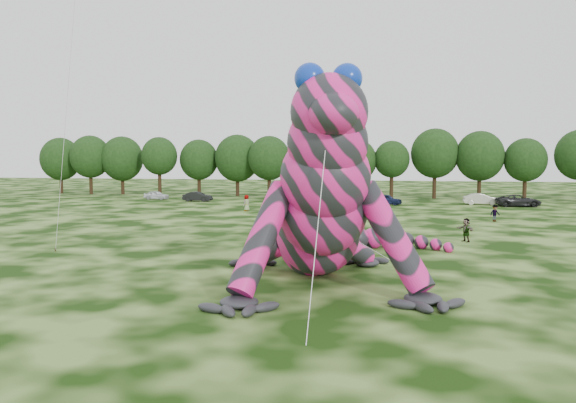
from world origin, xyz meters
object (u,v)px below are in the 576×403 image
(car_2, at_px, (288,197))
(spectator_4, at_px, (247,203))
(inflatable_gecko, at_px, (314,177))
(car_3, at_px, (353,198))
(tree_1, at_px, (90,165))
(spectator_1, at_px, (338,217))
(car_4, at_px, (386,199))
(car_0, at_px, (156,195))
(tree_4, at_px, (199,168))
(tree_9, at_px, (392,170))
(tree_12, at_px, (525,169))
(tree_0, at_px, (61,166))
(spectator_2, at_px, (495,213))
(spectator_5, at_px, (466,230))
(tree_5, at_px, (237,165))
(car_1, at_px, (198,197))
(tree_7, at_px, (317,167))
(tree_10, at_px, (435,164))
(tree_6, at_px, (269,167))
(car_6, at_px, (519,201))
(tree_11, at_px, (480,165))
(car_5, at_px, (481,199))
(tree_8, at_px, (356,169))
(tree_2, at_px, (122,165))

(car_2, xyz_separation_m, spectator_4, (-2.70, -12.36, 0.22))
(inflatable_gecko, distance_m, car_3, 46.98)
(tree_1, xyz_separation_m, spectator_1, (44.64, -35.57, -4.01))
(car_4, bearing_deg, car_0, 96.28)
(tree_4, distance_m, tree_9, 30.74)
(spectator_4, bearing_deg, spectator_1, 69.14)
(tree_12, xyz_separation_m, car_2, (-32.82, -10.39, -3.77))
(car_2, bearing_deg, car_3, -90.19)
(tree_0, distance_m, spectator_2, 72.26)
(tree_0, height_order, car_2, tree_0)
(spectator_2, xyz_separation_m, spectator_5, (-4.47, -13.94, 0.05))
(inflatable_gecko, xyz_separation_m, tree_4, (-26.56, 56.74, -0.75))
(tree_5, relative_size, car_1, 2.37)
(tree_7, bearing_deg, spectator_5, -68.20)
(tree_7, bearing_deg, inflatable_gecko, -82.73)
(tree_10, xyz_separation_m, spectator_2, (3.63, -29.43, -4.41))
(car_1, xyz_separation_m, car_2, (12.95, 0.36, 0.04))
(tree_5, height_order, tree_6, tree_5)
(tree_5, relative_size, spectator_1, 5.50)
(tree_6, relative_size, tree_7, 1.00)
(car_1, relative_size, car_6, 0.76)
(tree_5, relative_size, spectator_2, 5.84)
(tree_11, bearing_deg, car_0, -169.50)
(tree_9, distance_m, car_5, 14.98)
(spectator_5, bearing_deg, spectator_1, -162.48)
(inflatable_gecko, height_order, spectator_2, inflatable_gecko)
(tree_8, xyz_separation_m, car_1, (-21.54, -10.00, -3.79))
(inflatable_gecko, relative_size, tree_0, 2.22)
(car_5, bearing_deg, tree_0, 81.13)
(tree_0, bearing_deg, tree_8, -2.56)
(tree_5, relative_size, car_0, 2.67)
(tree_7, distance_m, car_3, 10.83)
(car_2, bearing_deg, tree_2, 60.15)
(tree_10, distance_m, spectator_1, 38.02)
(tree_2, height_order, tree_8, tree_2)
(tree_7, xyz_separation_m, tree_10, (17.48, 1.77, 0.51))
(tree_2, xyz_separation_m, tree_10, (50.41, -0.18, 0.43))
(tree_12, distance_m, car_1, 47.17)
(tree_12, bearing_deg, tree_0, 178.85)
(tree_4, xyz_separation_m, tree_9, (30.71, -1.37, -0.19))
(tree_8, bearing_deg, car_1, -155.11)
(car_0, distance_m, car_4, 33.58)
(tree_11, bearing_deg, car_2, -157.82)
(tree_2, xyz_separation_m, tree_9, (44.08, -1.42, -0.48))
(car_3, relative_size, spectator_4, 2.43)
(inflatable_gecko, height_order, spectator_4, inflatable_gecko)
(tree_1, bearing_deg, spectator_2, -25.96)
(tree_1, bearing_deg, inflatable_gecko, -51.09)
(car_0, bearing_deg, tree_10, -70.66)
(tree_2, distance_m, tree_9, 44.11)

